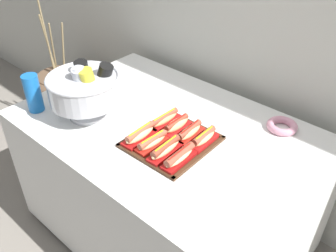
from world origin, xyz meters
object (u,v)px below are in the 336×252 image
Objects in this scene: hot_dog_1 at (152,142)px; hot_dog_7 at (204,138)px; hot_dog_2 at (166,149)px; hot_dog_4 at (165,119)px; buffet_table at (167,182)px; floor_vase at (66,107)px; donut at (282,126)px; hot_dog_3 at (179,157)px; hot_dog_5 at (177,125)px; cup_stack at (33,93)px; serving_tray at (172,142)px; hot_dog_0 at (140,135)px; hot_dog_6 at (190,132)px; punch_bowl at (85,87)px.

hot_dog_1 is 0.22m from hot_dog_7.
hot_dog_2 reaches higher than hot_dog_4.
floor_vase is at bearing 170.77° from buffet_table.
hot_dog_3 is at bearing -111.68° from donut.
cup_stack is (-0.64, -0.33, 0.06)m from hot_dog_5.
donut reaches higher than serving_tray.
hot_dog_5 is at bearing 0.82° from hot_dog_4.
hot_dog_0 is at bearing -130.12° from donut.
buffet_table is 0.43m from hot_dog_0.
hot_dog_5 is (0.06, 0.00, 0.40)m from buffet_table.
floor_vase is at bearing 165.95° from hot_dog_3.
hot_dog_7 is at bearing 0.82° from hot_dog_6.
hot_dog_5 is at bearing -8.63° from floor_vase.
hot_dog_2 is at bearing 12.91° from cup_stack.
hot_dog_7 is at bearing 18.74° from punch_bowl.
hot_dog_5 is at bearing -179.18° from hot_dog_6.
cup_stack reaches higher than serving_tray.
cup_stack is (-0.23, -0.14, -0.06)m from punch_bowl.
hot_dog_0 is 0.36m from punch_bowl.
hot_dog_0 is at bearing -113.62° from hot_dog_5.
hot_dog_3 is (1.42, -0.36, 0.54)m from floor_vase.
hot_dog_3 reaches higher than donut.
hot_dog_0 reaches higher than hot_dog_1.
donut is (0.35, 0.50, -0.02)m from hot_dog_1.
hot_dog_0 is at bearing -142.93° from serving_tray.
hot_dog_0 is at bearing -131.45° from hot_dog_6.
hot_dog_1 is at bearing -179.18° from hot_dog_3.
hot_dog_1 is at bearing 14.26° from cup_stack.
donut is at bearing 59.00° from hot_dog_7.
donut is (0.20, 0.50, -0.02)m from hot_dog_3.
buffet_table is at bearing 130.84° from hot_dog_2.
serving_tray is 2.30× the size of hot_dog_5.
cup_stack is at bearing -157.31° from hot_dog_7.
buffet_table is at bearing -178.02° from hot_dog_6.
hot_dog_5 is (-0.15, 0.16, 0.00)m from hot_dog_3.
buffet_table is 3.91× the size of serving_tray.
hot_dog_1 is 0.61m from donut.
hot_dog_1 is 1.00× the size of hot_dog_6.
hot_dog_6 is (0.14, 0.00, 0.39)m from buffet_table.
cup_stack is at bearing -150.72° from buffet_table.
hot_dog_7 is (0.15, 0.00, -0.00)m from hot_dog_5.
hot_dog_0 reaches higher than serving_tray.
hot_dog_2 is at bearing -64.74° from hot_dog_5.
floor_vase is at bearing 165.15° from hot_dog_2.
punch_bowl is at bearing 31.25° from cup_stack.
floor_vase reaches higher than hot_dog_0.
hot_dog_3 is at bearing -35.43° from serving_tray.
punch_bowl is (-0.41, -0.02, 0.12)m from hot_dog_1.
hot_dog_0 is at bearing -142.93° from hot_dog_7.
punch_bowl reaches higher than hot_dog_3.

